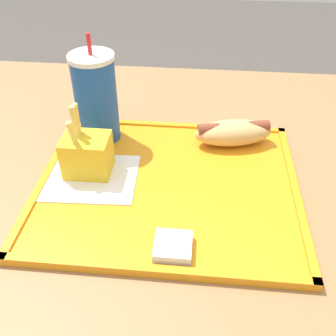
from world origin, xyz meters
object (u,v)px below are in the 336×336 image
object	(u,v)px
soda_cup	(96,98)
hot_dog_far	(233,132)
fries_carton	(86,153)
sauce_cup_mayo	(173,246)

from	to	relation	value
soda_cup	hot_dog_far	bearing A→B (deg)	0.37
fries_carton	soda_cup	bearing A→B (deg)	92.82
fries_carton	sauce_cup_mayo	xyz separation A→B (m)	(0.15, -0.15, -0.03)
soda_cup	sauce_cup_mayo	size ratio (longest dim) A/B	3.88
fries_carton	sauce_cup_mayo	bearing A→B (deg)	-45.09
soda_cup	sauce_cup_mayo	xyz separation A→B (m)	(0.16, -0.26, -0.07)
soda_cup	fries_carton	world-z (taller)	soda_cup
fries_carton	hot_dog_far	bearing A→B (deg)	23.93
sauce_cup_mayo	fries_carton	bearing A→B (deg)	134.91
soda_cup	fries_carton	size ratio (longest dim) A/B	1.62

